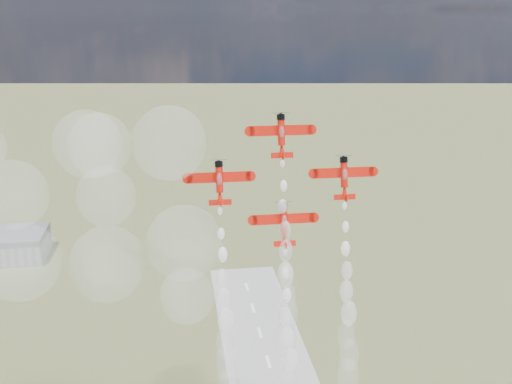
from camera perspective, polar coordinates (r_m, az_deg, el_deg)
The scene contains 8 objects.
plane_lead at distance 133.35m, azimuth 2.43°, elevation 5.47°, with size 13.99×5.15×9.85m.
plane_left at distance 131.63m, azimuth -3.50°, elevation 0.99°, with size 13.99×5.15×9.85m.
plane_right at distance 136.68m, azimuth 8.39°, elevation 1.44°, with size 13.99×5.15×9.85m.
plane_slot at distance 134.24m, azimuth 2.68°, elevation -3.00°, with size 13.99×5.15×9.85m.
smoke_trail_lead at distance 137.57m, azimuth 2.89°, elevation -10.56°, with size 5.79×12.26×41.96m.
smoke_trail_left at distance 138.92m, azimuth -2.92°, elevation -14.89°, with size 5.32×12.07×42.17m.
smoke_trail_right at distance 143.33m, azimuth 8.74°, elevation -13.91°, with size 5.28×12.47×41.46m.
drifted_smoke_cloud at distance 144.11m, azimuth -13.55°, elevation -2.30°, with size 57.71×38.92×53.92m.
Camera 1 is at (-30.21, -111.23, 118.87)m, focal length 42.00 mm.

